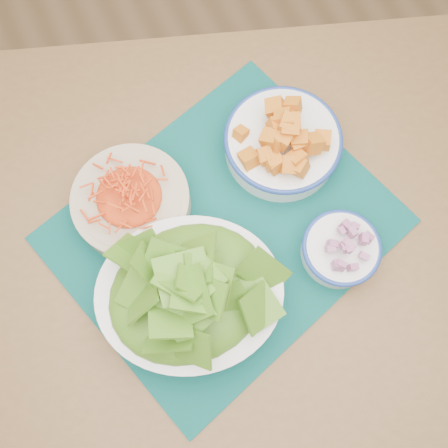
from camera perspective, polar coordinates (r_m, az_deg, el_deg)
name	(u,v)px	position (r m, az deg, el deg)	size (l,w,h in m)	color
ground	(290,346)	(1.58, 7.52, -13.66)	(4.00, 4.00, 0.00)	#A67D50
table	(218,242)	(0.95, -0.64, -2.10)	(1.37, 1.13, 0.75)	brown
placemat	(224,229)	(0.85, 0.00, -0.63)	(0.52, 0.43, 0.00)	#03312F
carrot_bowl	(131,200)	(0.84, -10.64, 2.75)	(0.24, 0.24, 0.07)	#BFAD8E
squash_bowl	(283,138)	(0.87, 6.80, 9.69)	(0.24, 0.24, 0.10)	white
lettuce_bowl	(189,292)	(0.76, -4.04, -7.71)	(0.35, 0.33, 0.14)	white
onion_bowl	(341,248)	(0.83, 13.25, -2.72)	(0.14, 0.14, 0.07)	white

